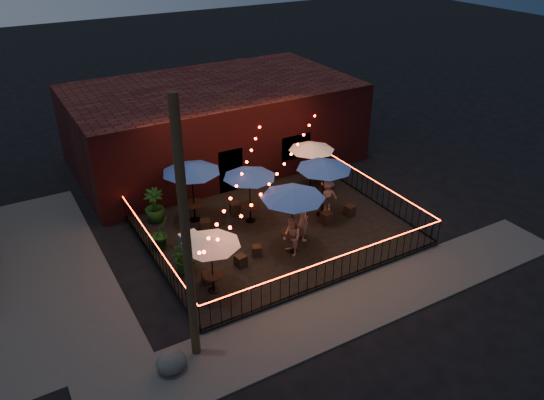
{
  "coord_description": "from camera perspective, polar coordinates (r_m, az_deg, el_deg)",
  "views": [
    {
      "loc": [
        -9.27,
        -13.84,
        11.59
      ],
      "look_at": [
        -0.02,
        2.23,
        1.44
      ],
      "focal_mm": 35.0,
      "sensor_mm": 36.0,
      "label": 1
    }
  ],
  "objects": [
    {
      "name": "cafe_table_3",
      "position": [
        21.24,
        -2.45,
        2.83
      ],
      "size": [
        2.54,
        2.54,
        2.39
      ],
      "rotation": [
        0.0,
        0.0,
        -0.19
      ],
      "color": "black",
      "rests_on": "patio"
    },
    {
      "name": "ground",
      "position": [
        20.29,
        3.21,
        -6.2
      ],
      "size": [
        110.0,
        110.0,
        0.0
      ],
      "primitive_type": "plane",
      "color": "black",
      "rests_on": "ground"
    },
    {
      "name": "bistro_chair_8",
      "position": [
        22.09,
        5.88,
        -1.93
      ],
      "size": [
        0.44,
        0.44,
        0.49
      ],
      "primitive_type": "cube",
      "rotation": [
        0.0,
        0.0,
        0.05
      ],
      "color": "black",
      "rests_on": "patio"
    },
    {
      "name": "cafe_table_0",
      "position": [
        17.35,
        -6.63,
        -4.43
      ],
      "size": [
        2.21,
        2.21,
        2.21
      ],
      "rotation": [
        0.0,
        0.0,
        0.11
      ],
      "color": "black",
      "rests_on": "patio"
    },
    {
      "name": "patio",
      "position": [
        21.67,
        0.35,
        -3.42
      ],
      "size": [
        10.0,
        8.0,
        0.15
      ],
      "primitive_type": "cube",
      "color": "black",
      "rests_on": "ground"
    },
    {
      "name": "sidewalk",
      "position": [
        18.22,
        8.86,
        -11.14
      ],
      "size": [
        18.0,
        2.5,
        0.05
      ],
      "primitive_type": "cube",
      "color": "#464340",
      "rests_on": "ground"
    },
    {
      "name": "bistro_chair_2",
      "position": [
        21.04,
        -12.12,
        -4.2
      ],
      "size": [
        0.48,
        0.48,
        0.48
      ],
      "primitive_type": "cube",
      "rotation": [
        0.0,
        0.0,
        -0.21
      ],
      "color": "black",
      "rests_on": "patio"
    },
    {
      "name": "patron_a",
      "position": [
        20.66,
        3.35,
        -2.19
      ],
      "size": [
        0.52,
        0.69,
        1.71
      ],
      "primitive_type": "imported",
      "rotation": [
        0.0,
        0.0,
        1.39
      ],
      "color": "tan",
      "rests_on": "patio"
    },
    {
      "name": "potted_shrub_c",
      "position": [
        22.42,
        -12.56,
        -0.6
      ],
      "size": [
        1.06,
        1.06,
        1.46
      ],
      "primitive_type": "imported",
      "rotation": [
        0.0,
        0.0,
        -0.37
      ],
      "color": "#1A3A10",
      "rests_on": "patio"
    },
    {
      "name": "cafe_table_4",
      "position": [
        21.72,
        5.64,
        3.71
      ],
      "size": [
        3.01,
        3.01,
        2.54
      ],
      "rotation": [
        0.0,
        0.0,
        -0.39
      ],
      "color": "black",
      "rests_on": "patio"
    },
    {
      "name": "bistro_chair_5",
      "position": [
        21.19,
        2.97,
        -3.36
      ],
      "size": [
        0.45,
        0.45,
        0.43
      ],
      "primitive_type": "cube",
      "rotation": [
        0.0,
        0.0,
        3.47
      ],
      "color": "black",
      "rests_on": "patio"
    },
    {
      "name": "cafe_table_1",
      "position": [
        21.43,
        -8.7,
        3.37
      ],
      "size": [
        2.48,
        2.48,
        2.62
      ],
      "rotation": [
        0.0,
        0.0,
        0.04
      ],
      "color": "black",
      "rests_on": "patio"
    },
    {
      "name": "patron_b",
      "position": [
        19.78,
        2.14,
        -3.98
      ],
      "size": [
        0.62,
        0.77,
        1.54
      ],
      "primitive_type": "imported",
      "rotation": [
        0.0,
        0.0,
        -1.62
      ],
      "color": "#D1AD88",
      "rests_on": "patio"
    },
    {
      "name": "fence_left",
      "position": [
        19.71,
        -12.37,
        -5.75
      ],
      "size": [
        0.04,
        8.0,
        1.04
      ],
      "rotation": [
        0.0,
        0.0,
        1.57
      ],
      "color": "black",
      "rests_on": "patio"
    },
    {
      "name": "bistro_chair_4",
      "position": [
        20.01,
        -1.66,
        -5.48
      ],
      "size": [
        0.45,
        0.45,
        0.41
      ],
      "primitive_type": "cube",
      "rotation": [
        0.0,
        0.0,
        -0.36
      ],
      "color": "black",
      "rests_on": "patio"
    },
    {
      "name": "boulder",
      "position": [
        15.96,
        -10.78,
        -16.76
      ],
      "size": [
        1.09,
        1.01,
        0.7
      ],
      "primitive_type": "ellipsoid",
      "rotation": [
        0.0,
        0.0,
        0.33
      ],
      "color": "#3E3E3A",
      "rests_on": "ground"
    },
    {
      "name": "bistro_chair_7",
      "position": [
        23.6,
        0.35,
        0.24
      ],
      "size": [
        0.38,
        0.38,
        0.4
      ],
      "primitive_type": "cube",
      "rotation": [
        0.0,
        0.0,
        3.28
      ],
      "color": "black",
      "rests_on": "patio"
    },
    {
      "name": "utility_pole",
      "position": [
        14.1,
        -9.21,
        -4.3
      ],
      "size": [
        0.26,
        0.26,
        8.0
      ],
      "primitive_type": "cylinder",
      "color": "#392417",
      "rests_on": "ground"
    },
    {
      "name": "brick_building",
      "position": [
        27.66,
        -6.27,
        8.23
      ],
      "size": [
        14.0,
        8.0,
        4.0
      ],
      "color": "#3B1011",
      "rests_on": "ground"
    },
    {
      "name": "potted_shrub_b",
      "position": [
        20.63,
        -11.87,
        -3.5
      ],
      "size": [
        0.91,
        0.84,
        1.33
      ],
      "primitive_type": "imported",
      "rotation": [
        0.0,
        0.0,
        0.42
      ],
      "color": "#16370D",
      "rests_on": "patio"
    },
    {
      "name": "bistro_chair_3",
      "position": [
        21.65,
        -7.16,
        -2.71
      ],
      "size": [
        0.52,
        0.52,
        0.48
      ],
      "primitive_type": "cube",
      "rotation": [
        0.0,
        0.0,
        2.81
      ],
      "color": "black",
      "rests_on": "patio"
    },
    {
      "name": "fence_front",
      "position": [
        18.59,
        6.63,
        -7.54
      ],
      "size": [
        10.0,
        0.04,
        1.04
      ],
      "color": "black",
      "rests_on": "patio"
    },
    {
      "name": "cooler",
      "position": [
        20.14,
        -8.81,
        -4.71
      ],
      "size": [
        0.76,
        0.59,
        0.92
      ],
      "rotation": [
        0.0,
        0.0,
        0.13
      ],
      "color": "blue",
      "rests_on": "patio"
    },
    {
      "name": "bistro_chair_1",
      "position": [
        19.48,
        -3.39,
        -6.54
      ],
      "size": [
        0.44,
        0.44,
        0.44
      ],
      "primitive_type": "cube",
      "rotation": [
        0.0,
        0.0,
        3.32
      ],
      "color": "black",
      "rests_on": "patio"
    },
    {
      "name": "bistro_chair_9",
      "position": [
        22.79,
        8.35,
        -1.12
      ],
      "size": [
        0.46,
        0.46,
        0.45
      ],
      "primitive_type": "cube",
      "rotation": [
        0.0,
        0.0,
        3.38
      ],
      "color": "black",
      "rests_on": "patio"
    },
    {
      "name": "patron_c",
      "position": [
        22.66,
        5.93,
        0.43
      ],
      "size": [
        1.06,
        0.69,
        1.54
      ],
      "primitive_type": "imported",
      "rotation": [
        0.0,
        0.0,
        3.02
      ],
      "color": "#D1A78F",
      "rests_on": "patio"
    },
    {
      "name": "potted_shrub_a",
      "position": [
        19.21,
        -9.2,
        -5.96
      ],
      "size": [
        1.21,
        1.06,
        1.28
      ],
      "primitive_type": "imported",
      "rotation": [
        0.0,
        0.0,
        -0.06
      ],
      "color": "#103C0C",
      "rests_on": "patio"
    },
    {
      "name": "bistro_chair_6",
      "position": [
        22.73,
        -4.0,
        -0.89
      ],
      "size": [
        0.51,
        0.51,
        0.5
      ],
      "primitive_type": "cube",
      "rotation": [
        0.0,
        0.0,
        -0.22
      ],
      "color": "black",
      "rests_on": "patio"
    },
    {
      "name": "bistro_chair_0",
      "position": [
        18.82,
        -6.85,
        -8.2
      ],
      "size": [
        0.42,
        0.42,
        0.42
      ],
      "primitive_type": "cube",
      "rotation": [
        0.0,
        0.0,
        0.21
      ],
      "color": "black",
      "rests_on": "patio"
    },
    {
      "name": "cafe_table_2",
      "position": [
        19.19,
        2.26,
        0.64
      ],
      "size": [
        2.92,
        2.92,
        2.66
      ],
      "rotation": [
        0.0,
        0.0,
        0.25
      ],
      "color": "black",
      "rests_on": "patio"
    },
    {
      "name": "bistro_chair_10",
      "position": [
        24.19,
        2.39,
        1.08
      ],
      "size": [
        0.5,
        0.5,
        0.48
      ],
      "primitive_type": "cube",
      "rotation": [
        0.0,
        0.0,
        -0.26
      ],
      "color": "black",
      "rests_on": "patio"
    },
    {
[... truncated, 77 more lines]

